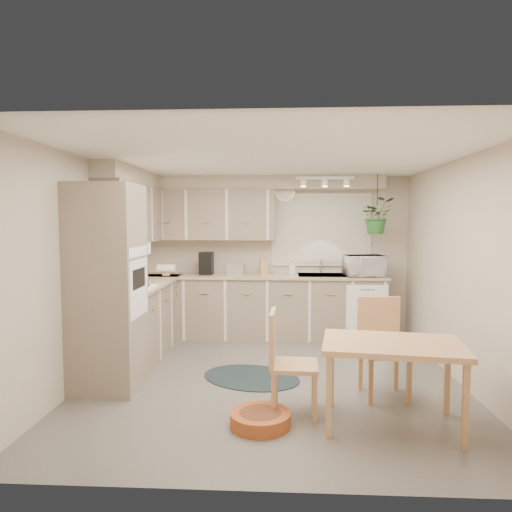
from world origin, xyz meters
The scene contains 35 objects.
floor centered at (0.00, 0.00, 0.00)m, with size 4.20×4.20×0.00m, color #635E57.
ceiling centered at (0.00, 0.00, 2.40)m, with size 4.20×4.20×0.00m, color white.
wall_back centered at (0.00, 2.10, 1.20)m, with size 4.00×0.04×2.40m, color #C1B5A0.
wall_front centered at (0.00, -2.10, 1.20)m, with size 4.00×0.04×2.40m, color #C1B5A0.
wall_left centered at (-2.00, 0.00, 1.20)m, with size 0.04×4.20×2.40m, color #C1B5A0.
wall_right centered at (2.00, 0.00, 1.20)m, with size 0.04×4.20×2.40m, color #C1B5A0.
base_cab_left centered at (-1.70, 0.88, 0.45)m, with size 0.60×1.85×0.90m, color gray.
base_cab_back centered at (-0.20, 1.80, 0.45)m, with size 3.60×0.60×0.90m, color gray.
counter_left centered at (-1.69, 0.88, 0.92)m, with size 0.64×1.89×0.04m, color tan.
counter_back centered at (-0.20, 1.79, 0.92)m, with size 3.64×0.64×0.04m, color tan.
oven_stack centered at (-1.68, -0.38, 1.05)m, with size 0.65×0.65×2.10m, color gray.
wall_oven_face centered at (-1.35, -0.38, 1.05)m, with size 0.02×0.56×0.58m, color white.
upper_cab_left centered at (-1.82, 1.00, 1.83)m, with size 0.35×2.00×0.75m, color gray.
upper_cab_back centered at (-1.00, 1.93, 1.83)m, with size 2.00×0.35×0.75m, color gray.
soffit_left centered at (-1.85, 1.00, 2.30)m, with size 0.30×2.00×0.20m, color #C1B5A0.
soffit_back centered at (-0.20, 1.95, 2.30)m, with size 3.60×0.30×0.20m, color #C1B5A0.
cooktop centered at (-1.68, 0.30, 0.94)m, with size 0.52×0.58×0.02m, color white.
range_hood centered at (-1.70, 0.30, 1.40)m, with size 0.40×0.60×0.14m, color white.
window_blinds centered at (0.70, 2.07, 1.60)m, with size 1.40×0.02×1.00m, color silver.
window_frame centered at (0.70, 2.08, 1.60)m, with size 1.50×0.02×1.10m, color silver.
sink centered at (0.70, 1.80, 0.90)m, with size 0.70×0.48×0.10m, color #9EA2A6.
dishwasher_front centered at (1.30, 1.49, 0.42)m, with size 0.58×0.01×0.83m, color white.
track_light_bar centered at (0.70, 1.55, 2.33)m, with size 0.80×0.04×0.04m, color white.
wall_clock centered at (0.15, 2.07, 2.18)m, with size 0.30×0.30×0.03m, color gold.
dining_table centered at (1.02, -1.08, 0.36)m, with size 1.14×0.76×0.72m, color tan.
chair_left centered at (0.21, -0.88, 0.46)m, with size 0.43×0.43×0.93m, color tan.
chair_back centered at (1.10, -0.45, 0.48)m, with size 0.45×0.45×0.96m, color tan.
braided_rug centered at (-0.23, 0.03, 0.01)m, with size 1.11×0.83×0.01m, color black.
pet_bed centered at (-0.08, -1.16, 0.06)m, with size 0.51×0.51×0.12m, color #9D4F1F.
microwave centered at (1.29, 1.70, 1.12)m, with size 0.55×0.30×0.37m, color white.
soap_bottle centered at (0.27, 1.95, 0.99)m, with size 0.09×0.20×0.09m, color white.
hanging_plant centered at (1.46, 1.70, 1.75)m, with size 0.46×0.51×0.40m, color #2B6629.
coffee_maker centered at (-1.01, 1.80, 1.11)m, with size 0.19×0.23×0.33m, color black.
toaster centered at (-0.57, 1.82, 1.02)m, with size 0.25×0.15×0.15m, color #9EA2A6.
knife_block centered at (-0.17, 1.85, 1.06)m, with size 0.11×0.11×0.23m, color tan.
Camera 1 is at (0.08, -4.89, 1.72)m, focal length 32.00 mm.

